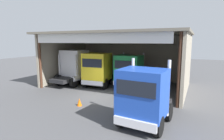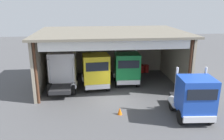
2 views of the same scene
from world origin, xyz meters
name	(u,v)px [view 1 (image 1 of 2)]	position (x,y,z in m)	size (l,w,h in m)	color
ground_plane	(97,96)	(0.00, 0.00, 0.00)	(80.00, 80.00, 0.00)	#4C4C4F
workshop_shed	(120,50)	(0.00, 5.17, 3.80)	(14.19, 9.57, 5.54)	#9E937F
truck_white_yard_outside	(74,66)	(-4.73, 3.15, 1.95)	(2.67, 4.32, 3.72)	white
truck_yellow_right_bay	(98,69)	(-1.61, 3.05, 1.84)	(2.79, 4.57, 3.51)	yellow
truck_green_left_bay	(130,71)	(1.57, 3.80, 1.76)	(2.60, 4.23, 3.56)	#197F3D
truck_blue_center_right_bay	(144,97)	(5.15, -3.74, 1.69)	(2.63, 4.60, 3.69)	#1E47B7
oil_drum	(168,79)	(4.70, 7.83, 0.46)	(0.58, 0.58, 0.91)	#B21E19
tool_cart	(160,78)	(3.85, 7.76, 0.50)	(0.90, 0.60, 1.00)	red
traffic_cone	(79,102)	(0.01, -2.57, 0.28)	(0.36, 0.36, 0.56)	orange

